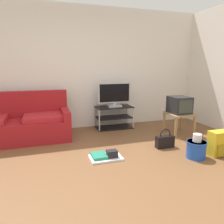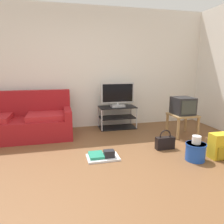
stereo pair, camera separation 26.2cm
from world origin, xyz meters
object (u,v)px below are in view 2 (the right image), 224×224
(tv_stand, at_px, (117,117))
(backpack, at_px, (220,146))
(cleaning_bucket, at_px, (196,150))
(couch, at_px, (20,122))
(handbag, at_px, (165,142))
(side_table, at_px, (183,118))
(floor_tray, at_px, (103,156))
(flat_tv, at_px, (118,95))
(crt_tv, at_px, (183,106))

(tv_stand, relative_size, backpack, 2.12)
(backpack, xyz_separation_m, cleaning_bucket, (-0.42, 0.01, -0.03))
(cleaning_bucket, bearing_deg, backpack, -1.91)
(couch, xyz_separation_m, handbag, (2.52, -1.24, -0.21))
(side_table, bearing_deg, floor_tray, -158.23)
(handbag, bearing_deg, floor_tray, -173.35)
(couch, xyz_separation_m, tv_stand, (2.06, 0.22, -0.07))
(flat_tv, height_order, floor_tray, flat_tv)
(tv_stand, bearing_deg, backpack, -60.80)
(side_table, bearing_deg, flat_tv, 143.80)
(couch, distance_m, tv_stand, 2.07)
(crt_tv, height_order, floor_tray, crt_tv)
(side_table, height_order, backpack, side_table)
(side_table, xyz_separation_m, handbag, (-0.69, -0.59, -0.26))
(tv_stand, height_order, handbag, tv_stand)
(backpack, distance_m, cleaning_bucket, 0.42)
(flat_tv, bearing_deg, handbag, -72.14)
(flat_tv, distance_m, crt_tv, 1.42)
(crt_tv, distance_m, floor_tray, 2.05)
(tv_stand, distance_m, side_table, 1.44)
(backpack, bearing_deg, flat_tv, 136.02)
(couch, distance_m, cleaning_bucket, 3.27)
(couch, relative_size, floor_tray, 4.01)
(cleaning_bucket, distance_m, floor_tray, 1.42)
(backpack, bearing_deg, side_table, 104.98)
(backpack, xyz_separation_m, handbag, (-0.66, 0.54, -0.08))
(flat_tv, bearing_deg, side_table, -36.20)
(tv_stand, distance_m, handbag, 1.53)
(side_table, height_order, floor_tray, side_table)
(side_table, bearing_deg, couch, 168.65)
(tv_stand, bearing_deg, side_table, -36.93)
(tv_stand, relative_size, side_table, 1.68)
(tv_stand, distance_m, cleaning_bucket, 2.11)
(couch, bearing_deg, handbag, -26.15)
(flat_tv, height_order, handbag, flat_tv)
(couch, height_order, floor_tray, couch)
(couch, relative_size, tv_stand, 2.38)
(flat_tv, bearing_deg, crt_tv, -35.68)
(tv_stand, height_order, cleaning_bucket, tv_stand)
(crt_tv, height_order, backpack, crt_tv)
(tv_stand, xyz_separation_m, crt_tv, (1.15, -0.85, 0.37))
(floor_tray, bearing_deg, couch, 135.43)
(side_table, height_order, cleaning_bucket, side_table)
(tv_stand, height_order, flat_tv, flat_tv)
(side_table, distance_m, floor_tray, 1.98)
(couch, xyz_separation_m, cleaning_bucket, (2.75, -1.77, -0.17))
(flat_tv, bearing_deg, tv_stand, 90.00)
(handbag, bearing_deg, crt_tv, 41.60)
(tv_stand, xyz_separation_m, handbag, (0.46, -1.46, -0.13))
(side_table, relative_size, crt_tv, 1.19)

